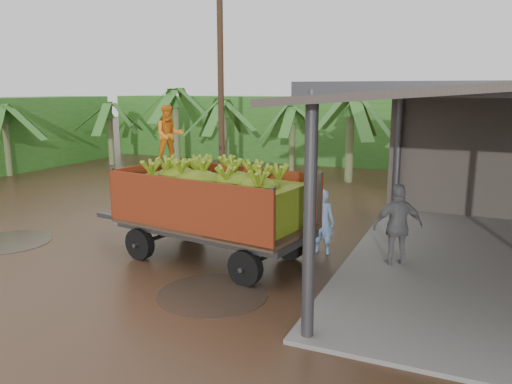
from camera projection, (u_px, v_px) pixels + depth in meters
ground at (163, 240)px, 13.52m from camera, size 100.00×100.00×0.00m
hedge_north at (292, 129)px, 28.30m from camera, size 22.00×3.00×3.60m
banana_trailer at (213, 203)px, 11.71m from camera, size 6.46×2.89×3.62m
man_blue at (323, 221)px, 12.27m from camera, size 0.61×0.42×1.62m
man_grey at (398, 226)px, 11.22m from camera, size 1.23×0.95×1.94m
utility_pole at (221, 84)px, 19.54m from camera, size 1.20×0.24×8.27m
banana_plants at (134, 142)px, 21.26m from camera, size 24.58×21.10×4.16m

